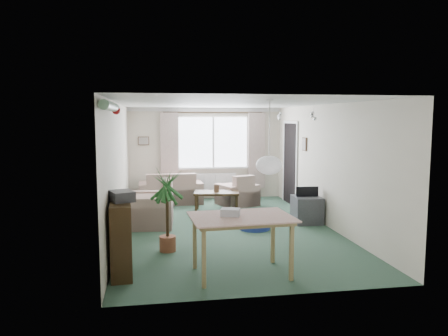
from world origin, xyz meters
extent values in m
plane|color=#2E4C3A|center=(0.00, 0.00, 0.00)|extent=(6.50, 6.50, 0.00)
cube|color=white|center=(0.20, 3.23, 1.50)|extent=(1.80, 0.03, 1.30)
cube|color=black|center=(0.20, 3.15, 2.27)|extent=(2.60, 0.03, 0.03)
cube|color=beige|center=(-0.95, 3.13, 1.27)|extent=(0.45, 0.08, 2.00)
cube|color=beige|center=(1.35, 3.13, 1.27)|extent=(0.45, 0.08, 2.00)
cube|color=white|center=(0.20, 3.19, 0.40)|extent=(1.20, 0.10, 0.55)
cube|color=black|center=(1.99, 2.20, 1.00)|extent=(0.03, 0.95, 2.00)
sphere|color=white|center=(0.20, -2.30, 1.48)|extent=(0.36, 0.36, 0.36)
cylinder|color=#196626|center=(-1.92, -2.30, 2.28)|extent=(1.60, 1.60, 0.12)
sphere|color=silver|center=(1.30, 0.90, 2.22)|extent=(0.20, 0.20, 0.20)
sphere|color=silver|center=(1.60, -0.30, 2.22)|extent=(0.20, 0.20, 0.20)
cube|color=brown|center=(-1.60, 3.23, 1.55)|extent=(0.28, 0.03, 0.22)
cube|color=brown|center=(1.98, 1.20, 1.55)|extent=(0.03, 0.24, 0.30)
cube|color=beige|center=(-0.95, 2.75, 0.39)|extent=(1.58, 0.86, 0.78)
cube|color=beige|center=(0.66, 2.27, 0.38)|extent=(1.07, 1.05, 0.76)
cube|color=tan|center=(-1.50, 0.52, 0.46)|extent=(1.06, 1.11, 0.92)
cube|color=black|center=(0.04, 1.60, 0.23)|extent=(1.10, 0.73, 0.46)
cube|color=brown|center=(0.04, 1.58, 0.54)|extent=(0.12, 0.05, 0.16)
cube|color=black|center=(-1.84, -2.19, 0.50)|extent=(0.33, 0.84, 1.01)
cube|color=#343439|center=(-1.81, -2.15, 1.08)|extent=(0.39, 0.43, 0.14)
cylinder|color=#1B5129|center=(-1.18, -1.25, 0.66)|extent=(0.66, 0.66, 1.32)
cube|color=#987852|center=(-0.22, -2.47, 0.40)|extent=(1.31, 0.91, 0.79)
cube|color=silver|center=(-0.37, -2.42, 0.85)|extent=(0.29, 0.25, 0.12)
cube|color=#3A3A3F|center=(1.70, 0.22, 0.27)|extent=(0.58, 0.63, 0.54)
cylinder|color=navy|center=(0.53, -0.10, 0.06)|extent=(0.68, 0.68, 0.12)
camera|label=1|loc=(-1.41, -8.13, 2.13)|focal=35.00mm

